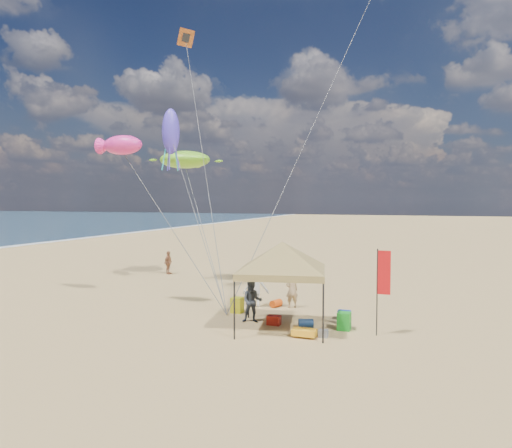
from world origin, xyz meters
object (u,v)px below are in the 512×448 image
(cooler_red, at_px, (274,320))
(person_near_a, at_px, (292,290))
(feather_flag, at_px, (382,278))
(chair_green, at_px, (344,321))
(chair_yellow, at_px, (237,305))
(person_near_c, at_px, (256,287))
(person_far_a, at_px, (168,263))
(beach_cart, at_px, (304,332))
(cooler_blue, at_px, (344,315))
(canopy_tent, at_px, (282,245))
(person_near_b, at_px, (252,301))

(cooler_red, bearing_deg, person_near_a, 92.30)
(feather_flag, height_order, chair_green, feather_flag)
(chair_green, height_order, chair_yellow, same)
(person_near_c, height_order, person_far_a, person_near_c)
(beach_cart, relative_size, person_near_a, 0.53)
(cooler_red, xyz_separation_m, beach_cart, (1.62, -1.34, 0.01))
(beach_cart, bearing_deg, cooler_blue, 73.23)
(chair_green, relative_size, person_near_c, 0.36)
(cooler_blue, distance_m, person_near_c, 4.60)
(beach_cart, bearing_deg, person_near_c, 129.29)
(feather_flag, distance_m, person_far_a, 18.55)
(cooler_red, bearing_deg, person_far_a, 136.93)
(canopy_tent, bearing_deg, person_near_c, 124.53)
(person_near_a, relative_size, person_near_b, 0.96)
(chair_yellow, xyz_separation_m, person_far_a, (-8.73, 8.79, 0.46))
(canopy_tent, relative_size, feather_flag, 1.94)
(person_near_a, relative_size, person_far_a, 1.06)
(beach_cart, distance_m, person_far_a, 17.12)
(feather_flag, height_order, chair_yellow, feather_flag)
(person_near_b, bearing_deg, person_near_a, 56.83)
(cooler_blue, height_order, person_far_a, person_far_a)
(feather_flag, relative_size, cooler_red, 6.18)
(cooler_blue, height_order, person_near_b, person_near_b)
(feather_flag, xyz_separation_m, cooler_blue, (-1.74, 2.05, -2.03))
(person_near_a, height_order, person_near_c, person_near_c)
(beach_cart, relative_size, person_near_b, 0.50)
(person_far_a, bearing_deg, feather_flag, -126.57)
(person_near_a, bearing_deg, chair_yellow, 4.86)
(cooler_blue, bearing_deg, canopy_tent, -130.79)
(chair_green, distance_m, person_near_a, 4.30)
(chair_yellow, distance_m, person_near_a, 2.82)
(cooler_red, bearing_deg, chair_yellow, 146.94)
(person_near_a, height_order, person_near_b, person_near_b)
(canopy_tent, relative_size, cooler_blue, 11.99)
(cooler_red, height_order, chair_yellow, chair_yellow)
(cooler_blue, bearing_deg, person_near_b, -153.34)
(feather_flag, distance_m, person_near_c, 6.98)
(person_near_c, bearing_deg, person_far_a, -58.47)
(person_near_c, bearing_deg, person_near_b, 87.04)
(feather_flag, bearing_deg, beach_cart, -156.21)
(person_near_a, bearing_deg, canopy_tent, 63.66)
(person_near_a, height_order, person_far_a, person_near_a)
(person_near_a, bearing_deg, person_near_c, -22.90)
(cooler_blue, height_order, chair_green, chair_green)
(chair_green, bearing_deg, cooler_blue, 98.90)
(person_near_c, bearing_deg, cooler_blue, 148.09)
(cooler_blue, height_order, person_near_a, person_near_a)
(person_near_a, xyz_separation_m, person_near_b, (-0.87, -3.17, 0.03))
(canopy_tent, distance_m, person_far_a, 15.94)
(person_near_b, bearing_deg, chair_green, -16.03)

